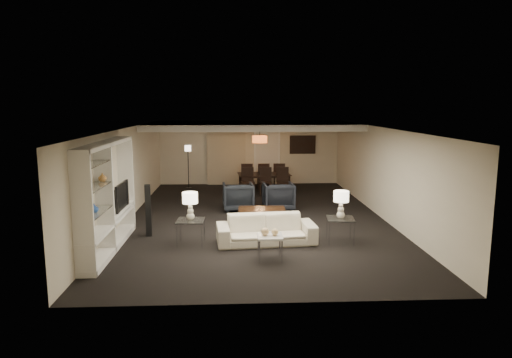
{
  "coord_description": "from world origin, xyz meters",
  "views": [
    {
      "loc": [
        -0.6,
        -12.33,
        3.14
      ],
      "look_at": [
        0.0,
        0.0,
        1.1
      ],
      "focal_mm": 32.0,
      "sensor_mm": 36.0,
      "label": 1
    }
  ],
  "objects_px": {
    "table_lamp_left": "(190,206)",
    "chair_fr": "(279,176)",
    "pendant_light": "(260,139)",
    "television": "(117,196)",
    "side_table_right": "(340,230)",
    "chair_nl": "(248,182)",
    "chair_nr": "(283,181)",
    "chair_fl": "(247,176)",
    "armchair_left": "(238,197)",
    "table_lamp_right": "(341,205)",
    "coffee_table": "(262,217)",
    "side_table_left": "(191,232)",
    "floor_lamp": "(188,167)",
    "vase_blue": "(94,208)",
    "vase_amber": "(102,177)",
    "floor_speaker": "(148,210)",
    "chair_nm": "(265,182)",
    "sofa": "(266,229)",
    "armchair_right": "(278,196)",
    "dining_table": "(264,183)",
    "chair_fm": "(263,176)",
    "marble_table": "(270,248)"
  },
  "relations": [
    {
      "from": "chair_nl",
      "to": "chair_nr",
      "type": "height_order",
      "value": "same"
    },
    {
      "from": "coffee_table",
      "to": "chair_nl",
      "type": "height_order",
      "value": "chair_nl"
    },
    {
      "from": "sofa",
      "to": "chair_fm",
      "type": "relative_size",
      "value": 2.3
    },
    {
      "from": "chair_nr",
      "to": "coffee_table",
      "type": "bearing_deg",
      "value": -100.13
    },
    {
      "from": "television",
      "to": "floor_lamp",
      "type": "bearing_deg",
      "value": -8.41
    },
    {
      "from": "marble_table",
      "to": "chair_nm",
      "type": "xyz_separation_m",
      "value": [
        0.36,
        6.61,
        0.23
      ]
    },
    {
      "from": "side_table_right",
      "to": "chair_fm",
      "type": "height_order",
      "value": "chair_fm"
    },
    {
      "from": "television",
      "to": "floor_speaker",
      "type": "relative_size",
      "value": 0.84
    },
    {
      "from": "armchair_left",
      "to": "table_lamp_right",
      "type": "distance_m",
      "value": 4.05
    },
    {
      "from": "coffee_table",
      "to": "side_table_left",
      "type": "bearing_deg",
      "value": -136.74
    },
    {
      "from": "floor_speaker",
      "to": "chair_nm",
      "type": "distance_m",
      "value": 5.71
    },
    {
      "from": "chair_nm",
      "to": "chair_nr",
      "type": "height_order",
      "value": "same"
    },
    {
      "from": "dining_table",
      "to": "chair_fm",
      "type": "bearing_deg",
      "value": 85.4
    },
    {
      "from": "pendant_light",
      "to": "chair_fr",
      "type": "xyz_separation_m",
      "value": [
        0.78,
        0.97,
        -1.44
      ]
    },
    {
      "from": "side_table_right",
      "to": "chair_nm",
      "type": "height_order",
      "value": "chair_nm"
    },
    {
      "from": "armchair_right",
      "to": "chair_fl",
      "type": "height_order",
      "value": "chair_fl"
    },
    {
      "from": "side_table_right",
      "to": "television",
      "type": "height_order",
      "value": "television"
    },
    {
      "from": "sofa",
      "to": "chair_nr",
      "type": "relative_size",
      "value": 2.3
    },
    {
      "from": "side_table_right",
      "to": "chair_nl",
      "type": "bearing_deg",
      "value": 109.39
    },
    {
      "from": "armchair_left",
      "to": "floor_speaker",
      "type": "bearing_deg",
      "value": 45.47
    },
    {
      "from": "chair_nm",
      "to": "chair_fr",
      "type": "xyz_separation_m",
      "value": [
        0.6,
        1.3,
        0.0
      ]
    },
    {
      "from": "vase_blue",
      "to": "vase_amber",
      "type": "bearing_deg",
      "value": 90.0
    },
    {
      "from": "pendant_light",
      "to": "side_table_left",
      "type": "distance_m",
      "value": 6.35
    },
    {
      "from": "chair_nm",
      "to": "vase_amber",
      "type": "bearing_deg",
      "value": -117.78
    },
    {
      "from": "pendant_light",
      "to": "marble_table",
      "type": "bearing_deg",
      "value": -91.52
    },
    {
      "from": "marble_table",
      "to": "television",
      "type": "distance_m",
      "value": 3.8
    },
    {
      "from": "armchair_left",
      "to": "chair_nr",
      "type": "bearing_deg",
      "value": -129.58
    },
    {
      "from": "pendant_light",
      "to": "television",
      "type": "relative_size",
      "value": 0.5
    },
    {
      "from": "table_lamp_left",
      "to": "chair_fr",
      "type": "xyz_separation_m",
      "value": [
        2.66,
        6.81,
        -0.4
      ]
    },
    {
      "from": "armchair_left",
      "to": "chair_nm",
      "type": "distance_m",
      "value": 2.41
    },
    {
      "from": "armchair_left",
      "to": "chair_fm",
      "type": "xyz_separation_m",
      "value": [
        0.96,
        3.51,
        0.07
      ]
    },
    {
      "from": "chair_fr",
      "to": "marble_table",
      "type": "bearing_deg",
      "value": 86.35
    },
    {
      "from": "sofa",
      "to": "floor_speaker",
      "type": "relative_size",
      "value": 1.77
    },
    {
      "from": "sofa",
      "to": "armchair_right",
      "type": "relative_size",
      "value": 2.45
    },
    {
      "from": "armchair_right",
      "to": "table_lamp_left",
      "type": "distance_m",
      "value": 4.05
    },
    {
      "from": "television",
      "to": "floor_speaker",
      "type": "height_order",
      "value": "television"
    },
    {
      "from": "vase_blue",
      "to": "armchair_right",
      "type": "bearing_deg",
      "value": 48.51
    },
    {
      "from": "chair_nl",
      "to": "chair_nr",
      "type": "bearing_deg",
      "value": -4.62
    },
    {
      "from": "chair_nr",
      "to": "chair_fl",
      "type": "bearing_deg",
      "value": 136.43
    },
    {
      "from": "table_lamp_right",
      "to": "vase_blue",
      "type": "height_order",
      "value": "vase_blue"
    },
    {
      "from": "pendant_light",
      "to": "armchair_right",
      "type": "bearing_deg",
      "value": -80.71
    },
    {
      "from": "side_table_left",
      "to": "chair_fm",
      "type": "distance_m",
      "value": 7.11
    },
    {
      "from": "side_table_right",
      "to": "table_lamp_left",
      "type": "height_order",
      "value": "table_lamp_left"
    },
    {
      "from": "chair_nl",
      "to": "coffee_table",
      "type": "bearing_deg",
      "value": -91.14
    },
    {
      "from": "chair_nl",
      "to": "television",
      "type": "bearing_deg",
      "value": -126.36
    },
    {
      "from": "vase_amber",
      "to": "table_lamp_left",
      "type": "bearing_deg",
      "value": 18.84
    },
    {
      "from": "coffee_table",
      "to": "chair_fr",
      "type": "bearing_deg",
      "value": 79.52
    },
    {
      "from": "pendant_light",
      "to": "side_table_right",
      "type": "xyz_separation_m",
      "value": [
        1.52,
        -5.84,
        -1.64
      ]
    },
    {
      "from": "side_table_right",
      "to": "dining_table",
      "type": "xyz_separation_m",
      "value": [
        -1.34,
        6.16,
        0.04
      ]
    },
    {
      "from": "vase_amber",
      "to": "chair_nm",
      "type": "bearing_deg",
      "value": 58.14
    }
  ]
}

